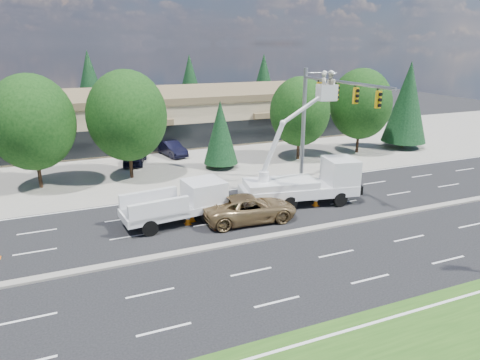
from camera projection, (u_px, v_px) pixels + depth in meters
name	position (u px, v px, depth m)	size (l,w,h in m)	color
ground	(228.00, 245.00, 23.96)	(140.00, 140.00, 0.00)	black
concrete_apron	(155.00, 160.00, 41.58)	(140.00, 22.00, 0.01)	gray
road_median	(228.00, 244.00, 23.94)	(120.00, 0.55, 0.12)	gray
strip_mall	(136.00, 116.00, 49.51)	(50.40, 15.40, 5.50)	tan
tree_front_c	(32.00, 123.00, 31.99)	(6.33, 6.33, 8.78)	#332114
tree_front_d	(127.00, 116.00, 34.50)	(6.42, 6.42, 8.91)	#332114
tree_front_e	(221.00, 132.00, 37.99)	(3.09, 3.09, 6.09)	#332114
tree_front_f	(300.00, 112.00, 40.48)	(5.71, 5.71, 7.92)	#332114
tree_front_g	(361.00, 104.00, 42.90)	(6.15, 6.15, 8.53)	#332114
tree_front_h	(407.00, 102.00, 45.11)	(4.63, 4.63, 9.12)	#332114
tree_back_b	(90.00, 85.00, 57.88)	(5.09, 5.09, 10.04)	#332114
tree_back_c	(190.00, 85.00, 63.06)	(4.75, 4.75, 9.36)	#332114
tree_back_d	(264.00, 82.00, 67.41)	(4.75, 4.75, 9.35)	#332114
signal_mast	(319.00, 110.00, 31.96)	(2.76, 10.16, 9.00)	gray
utility_pickup	(182.00, 206.00, 26.85)	(6.68, 3.10, 2.48)	white
bucket_truck	(308.00, 178.00, 29.70)	(8.46, 3.79, 9.12)	white
traffic_cone_b	(188.00, 219.00, 26.62)	(0.40, 0.40, 0.70)	orange
traffic_cone_c	(192.00, 216.00, 27.08)	(0.40, 0.40, 0.70)	orange
traffic_cone_d	(316.00, 201.00, 29.67)	(0.40, 0.40, 0.70)	orange
minivan	(250.00, 208.00, 27.09)	(2.78, 6.02, 1.67)	olive
parked_car_west	(135.00, 156.00, 40.02)	(1.77, 4.41, 1.50)	black
parked_car_east	(172.00, 148.00, 42.93)	(1.54, 4.42, 1.46)	black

